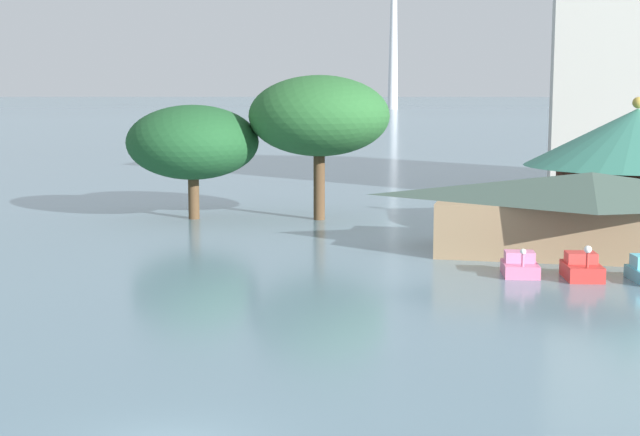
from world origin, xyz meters
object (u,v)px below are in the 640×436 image
(shoreline_tree_mid, at_px, (319,116))
(boathouse, at_px, (591,211))
(green_roof_pavilion, at_px, (635,161))
(pedal_boat_red, at_px, (582,268))
(shoreline_tree_tall_left, at_px, (193,142))
(pedal_boat_pink, at_px, (520,266))

(shoreline_tree_mid, bearing_deg, boathouse, -28.78)
(green_roof_pavilion, height_order, shoreline_tree_mid, shoreline_tree_mid)
(pedal_boat_red, height_order, shoreline_tree_mid, shoreline_tree_mid)
(shoreline_tree_tall_left, xyz_separation_m, shoreline_tree_mid, (8.56, 1.54, 1.81))
(shoreline_tree_mid, bearing_deg, green_roof_pavilion, -6.13)
(boathouse, height_order, green_roof_pavilion, green_roof_pavilion)
(green_roof_pavilion, relative_size, shoreline_tree_mid, 1.37)
(boathouse, distance_m, shoreline_tree_mid, 20.45)
(pedal_boat_red, height_order, boathouse, boathouse)
(shoreline_tree_tall_left, relative_size, shoreline_tree_mid, 0.92)
(pedal_boat_pink, bearing_deg, green_roof_pavilion, 147.72)
(pedal_boat_pink, height_order, pedal_boat_red, pedal_boat_red)
(green_roof_pavilion, bearing_deg, pedal_boat_red, -104.03)
(boathouse, bearing_deg, pedal_boat_red, -95.63)
(boathouse, bearing_deg, green_roof_pavilion, 68.16)
(boathouse, relative_size, shoreline_tree_tall_left, 1.94)
(pedal_boat_red, bearing_deg, boathouse, 164.74)
(pedal_boat_red, xyz_separation_m, shoreline_tree_mid, (-16.71, 16.94, 6.60))
(pedal_boat_pink, xyz_separation_m, green_roof_pavilion, (6.57, 14.55, 4.12))
(shoreline_tree_mid, bearing_deg, pedal_boat_pink, -50.44)
(pedal_boat_pink, xyz_separation_m, pedal_boat_red, (2.88, -0.20, 0.05))
(pedal_boat_pink, height_order, shoreline_tree_mid, shoreline_tree_mid)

